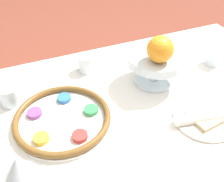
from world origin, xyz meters
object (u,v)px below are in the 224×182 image
(wine_glass, at_px, (19,168))
(cup_mid, at_px, (9,96))
(bread_plate, at_px, (204,118))
(fruit_stand, at_px, (156,61))
(napkin_roll, at_px, (205,117))
(cup_near, at_px, (214,57))
(cup_far, at_px, (86,63))
(orange_fruit, at_px, (160,49))
(seder_plate, at_px, (62,119))

(wine_glass, relative_size, cup_mid, 1.99)
(wine_glass, bearing_deg, bread_plate, 3.53)
(fruit_stand, xyz_separation_m, napkin_roll, (0.05, -0.24, -0.07))
(cup_near, bearing_deg, cup_mid, 175.27)
(cup_near, distance_m, cup_mid, 0.78)
(wine_glass, height_order, napkin_roll, wine_glass)
(bread_plate, height_order, cup_far, cup_far)
(orange_fruit, xyz_separation_m, cup_far, (-0.19, 0.20, -0.13))
(fruit_stand, height_order, cup_far, fruit_stand)
(wine_glass, height_order, orange_fruit, orange_fruit)
(seder_plate, xyz_separation_m, orange_fruit, (0.35, 0.03, 0.15))
(orange_fruit, height_order, napkin_roll, orange_fruit)
(napkin_roll, height_order, cup_near, cup_near)
(seder_plate, xyz_separation_m, cup_near, (0.64, 0.09, 0.02))
(orange_fruit, relative_size, cup_near, 1.33)
(napkin_roll, bearing_deg, cup_far, 122.44)
(wine_glass, distance_m, cup_near, 0.83)
(cup_mid, height_order, cup_far, same)
(napkin_roll, height_order, cup_far, cup_far)
(cup_near, height_order, cup_far, same)
(seder_plate, height_order, bread_plate, seder_plate)
(seder_plate, relative_size, cup_mid, 4.49)
(napkin_roll, xyz_separation_m, cup_far, (-0.25, 0.40, 0.02))
(wine_glass, xyz_separation_m, cup_near, (0.78, 0.28, -0.06))
(seder_plate, height_order, cup_far, cup_far)
(seder_plate, xyz_separation_m, cup_mid, (-0.14, 0.15, 0.02))
(bread_plate, distance_m, cup_far, 0.47)
(wine_glass, height_order, cup_mid, wine_glass)
(cup_far, bearing_deg, seder_plate, -123.23)
(fruit_stand, height_order, orange_fruit, orange_fruit)
(cup_far, bearing_deg, cup_near, -17.18)
(cup_mid, bearing_deg, bread_plate, -29.39)
(wine_glass, relative_size, cup_near, 1.99)
(orange_fruit, distance_m, cup_near, 0.32)
(fruit_stand, bearing_deg, cup_mid, 171.17)
(wine_glass, bearing_deg, cup_mid, 90.43)
(orange_fruit, bearing_deg, seder_plate, -174.24)
(fruit_stand, xyz_separation_m, bread_plate, (0.05, -0.23, -0.08))
(fruit_stand, distance_m, napkin_roll, 0.25)
(bread_plate, distance_m, cup_mid, 0.63)
(wine_glass, relative_size, napkin_roll, 0.66)
(bread_plate, bearing_deg, fruit_stand, 102.29)
(wine_glass, height_order, fruit_stand, wine_glass)
(napkin_roll, distance_m, cup_mid, 0.63)
(wine_glass, xyz_separation_m, napkin_roll, (0.54, 0.03, -0.08))
(bread_plate, height_order, napkin_roll, napkin_roll)
(fruit_stand, xyz_separation_m, cup_far, (-0.21, 0.16, -0.06))
(orange_fruit, height_order, bread_plate, orange_fruit)
(wine_glass, height_order, cup_near, wine_glass)
(bread_plate, bearing_deg, cup_mid, 150.61)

